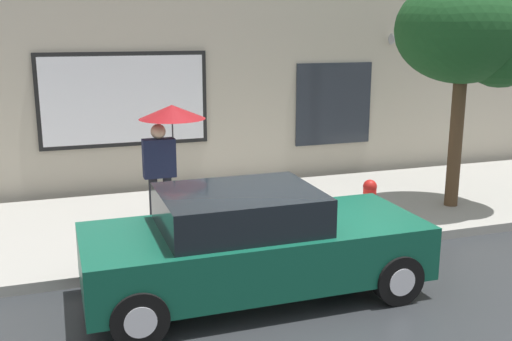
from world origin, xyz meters
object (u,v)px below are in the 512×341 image
(pedestrian_with_umbrella, at_px, (168,130))
(street_tree, at_px, (472,35))
(parked_car, at_px, (252,244))
(fire_hydrant, at_px, (369,202))

(pedestrian_with_umbrella, xyz_separation_m, street_tree, (5.26, -0.44, 1.46))
(parked_car, height_order, fire_hydrant, parked_car)
(parked_car, distance_m, pedestrian_with_umbrella, 2.80)
(pedestrian_with_umbrella, bearing_deg, parked_car, -77.49)
(fire_hydrant, bearing_deg, parked_car, -146.79)
(parked_car, xyz_separation_m, fire_hydrant, (2.63, 1.72, -0.18))
(street_tree, bearing_deg, pedestrian_with_umbrella, 175.25)
(pedestrian_with_umbrella, relative_size, street_tree, 0.49)
(pedestrian_with_umbrella, height_order, street_tree, street_tree)
(street_tree, bearing_deg, parked_car, -156.05)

